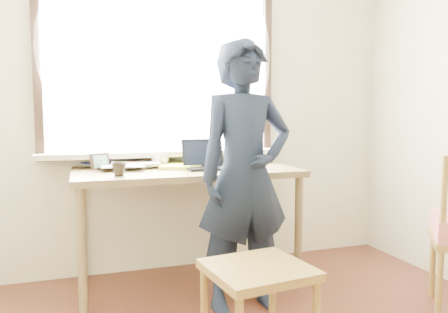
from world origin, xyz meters
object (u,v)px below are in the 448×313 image
object	(u,v)px
mug_white	(160,160)
person	(245,176)
mug_dark	(119,169)
laptop	(205,162)
desk	(186,181)
work_chair	(258,281)

from	to	relation	value
mug_white	person	world-z (taller)	person
mug_white	person	bearing A→B (deg)	-60.12
person	mug_dark	bearing A→B (deg)	155.85
mug_dark	person	world-z (taller)	person
laptop	mug_white	distance (m)	0.37
desk	laptop	world-z (taller)	laptop
mug_dark	person	distance (m)	0.80
mug_dark	person	xyz separation A→B (m)	(0.74, -0.28, -0.04)
mug_dark	desk	bearing A→B (deg)	24.51
laptop	work_chair	size ratio (longest dim) A/B	0.60
laptop	work_chair	xyz separation A→B (m)	(-0.04, -1.08, -0.48)
mug_white	mug_dark	bearing A→B (deg)	-128.57
mug_dark	work_chair	bearing A→B (deg)	-56.92
desk	mug_white	world-z (taller)	mug_white
work_chair	desk	bearing A→B (deg)	94.60
mug_white	mug_dark	xyz separation A→B (m)	(-0.34, -0.42, -0.01)
desk	laptop	size ratio (longest dim) A/B	4.94
work_chair	mug_white	bearing A→B (deg)	100.40
mug_white	desk	bearing A→B (deg)	-52.93
mug_white	work_chair	distance (m)	1.42
desk	mug_dark	bearing A→B (deg)	-155.49
work_chair	person	bearing A→B (deg)	74.72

